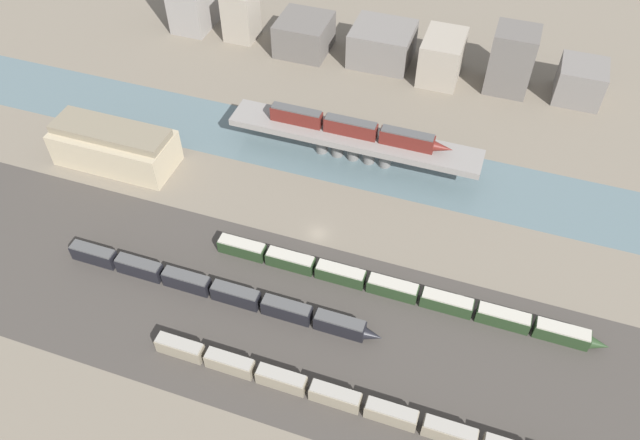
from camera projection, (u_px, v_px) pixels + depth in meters
name	position (u px, v px, depth m)	size (l,w,h in m)	color
ground_plane	(318.00, 234.00, 138.84)	(400.00, 400.00, 0.00)	#756B5B
railbed_yard	(279.00, 319.00, 123.37)	(280.00, 42.00, 0.01)	#423D38
river_water	(353.00, 158.00, 156.18)	(320.00, 20.48, 0.01)	slate
bridge	(354.00, 140.00, 151.89)	(62.34, 9.07, 7.50)	gray
train_on_bridge	(356.00, 128.00, 149.14)	(45.18, 2.74, 4.06)	#5B1E19
train_yard_near	(369.00, 407.00, 108.85)	(83.95, 2.63, 3.66)	gray
train_yard_mid	(216.00, 290.00, 125.98)	(68.34, 2.75, 3.88)	black
train_yard_far	(399.00, 290.00, 126.17)	(80.61, 2.93, 3.47)	#23381E
warehouse_building	(115.00, 146.00, 151.67)	(29.36, 12.74, 10.56)	tan
city_block_left	(241.00, 15.00, 189.56)	(9.11, 9.47, 14.96)	gray
city_block_center	(304.00, 35.00, 186.37)	(14.99, 15.46, 10.11)	#605B56
city_block_right	(382.00, 44.00, 182.36)	(17.50, 15.87, 10.57)	slate
city_block_far_right	(442.00, 57.00, 175.84)	(11.02, 15.46, 12.59)	gray
city_block_tall	(512.00, 60.00, 170.11)	(11.56, 10.91, 17.93)	#605B56
city_block_low	(580.00, 81.00, 169.83)	(12.32, 12.64, 10.25)	slate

